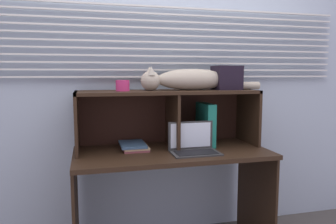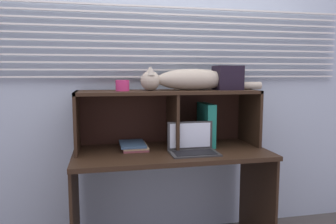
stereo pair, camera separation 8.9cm
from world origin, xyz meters
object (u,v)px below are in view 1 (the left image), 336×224
object	(u,v)px
book_stack	(134,146)
small_basket	(123,86)
laptop	(194,146)
binder_upright	(206,124)
storage_box	(227,78)
cat	(188,80)

from	to	relation	value
book_stack	small_basket	xyz separation A→B (m)	(-0.07, 0.01, 0.42)
laptop	book_stack	size ratio (longest dim) A/B	1.21
binder_upright	storage_box	world-z (taller)	storage_box
small_basket	storage_box	xyz separation A→B (m)	(0.77, 0.00, 0.05)
book_stack	storage_box	bearing A→B (deg)	0.42
laptop	storage_box	bearing A→B (deg)	32.06
binder_upright	storage_box	bearing A→B (deg)	0.00
storage_box	cat	bearing A→B (deg)	180.00
book_stack	storage_box	size ratio (longest dim) A/B	1.41
cat	laptop	xyz separation A→B (m)	(-0.02, -0.20, -0.44)
laptop	small_basket	bearing A→B (deg)	155.87
cat	binder_upright	bearing A→B (deg)	0.00
cat	book_stack	size ratio (longest dim) A/B	3.46
small_basket	book_stack	bearing A→B (deg)	-4.09
binder_upright	small_basket	distance (m)	0.67
binder_upright	book_stack	size ratio (longest dim) A/B	1.19
book_stack	small_basket	distance (m)	0.43
laptop	book_stack	distance (m)	0.42
cat	storage_box	world-z (taller)	storage_box
cat	storage_box	xyz separation A→B (m)	(0.30, 0.00, 0.01)
binder_upright	cat	bearing A→B (deg)	180.00
cat	laptop	bearing A→B (deg)	-96.54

